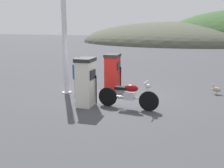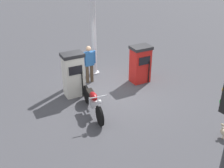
# 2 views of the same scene
# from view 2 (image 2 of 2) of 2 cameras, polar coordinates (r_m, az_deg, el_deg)

# --- Properties ---
(ground_plane) EXTENTS (120.00, 120.00, 0.00)m
(ground_plane) POSITION_cam_2_polar(r_m,az_deg,el_deg) (10.79, 0.24, -1.70)
(ground_plane) COLOR #424247
(fuel_pump_near) EXTENTS (0.61, 0.81, 1.67)m
(fuel_pump_near) POSITION_cam_2_polar(r_m,az_deg,el_deg) (10.33, -7.83, 1.93)
(fuel_pump_near) COLOR silver
(fuel_pump_near) RESTS_ON ground
(fuel_pump_far) EXTENTS (0.65, 0.83, 1.53)m
(fuel_pump_far) POSITION_cam_2_polar(r_m,az_deg,el_deg) (11.38, 5.78, 4.09)
(fuel_pump_far) COLOR red
(fuel_pump_far) RESTS_ON ground
(motorcycle_near_pump) EXTENTS (2.12, 0.56, 0.97)m
(motorcycle_near_pump) POSITION_cam_2_polar(r_m,az_deg,el_deg) (9.32, -3.88, -3.56)
(motorcycle_near_pump) COLOR black
(motorcycle_near_pump) RESTS_ON ground
(attendant_person) EXTENTS (0.23, 0.58, 1.55)m
(attendant_person) POSITION_cam_2_polar(r_m,az_deg,el_deg) (11.25, -4.67, 4.44)
(attendant_person) COLOR #473828
(attendant_person) RESTS_ON ground
(canopy_support_pole) EXTENTS (0.40, 0.40, 4.11)m
(canopy_support_pole) POSITION_cam_2_polar(r_m,az_deg,el_deg) (11.72, -3.78, 11.13)
(canopy_support_pole) COLOR silver
(canopy_support_pole) RESTS_ON ground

